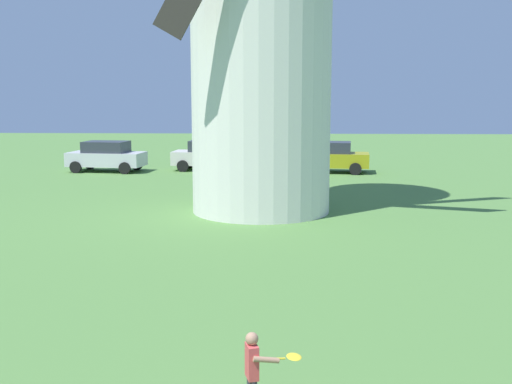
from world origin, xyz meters
The scene contains 4 objects.
player_far centered at (0.21, 3.57, 0.60)m, with size 0.72×0.34×1.06m.
parked_car_silver centered at (-8.48, 27.60, 0.81)m, with size 4.01×2.25×1.56m.
parked_car_cream centered at (-3.09, 28.39, 0.81)m, with size 4.22×2.15×1.56m.
parked_car_mustard centered at (2.85, 27.74, 0.81)m, with size 4.35×2.24×1.56m.
Camera 1 is at (0.52, -3.42, 3.87)m, focal length 42.96 mm.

